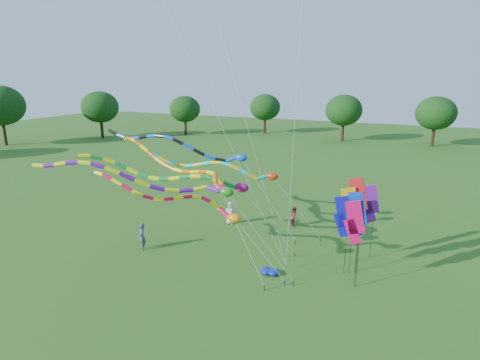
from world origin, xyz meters
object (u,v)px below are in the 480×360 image
at_px(person_b, 142,237).
at_px(tube_kite_orange, 180,166).
at_px(blue_nylon_heap, 269,270).
at_px(person_c, 295,217).
at_px(person_a, 230,213).
at_px(tube_kite_red, 182,201).

bearing_deg(person_b, tube_kite_orange, 79.12).
xyz_separation_m(blue_nylon_heap, person_b, (-8.79, -0.27, 0.72)).
height_order(person_b, person_c, person_b).
distance_m(person_a, person_b, 7.39).
distance_m(person_b, person_c, 11.39).
bearing_deg(tube_kite_red, person_c, 62.92).
bearing_deg(person_c, person_b, 136.17).
bearing_deg(person_c, tube_kite_red, 153.87).
distance_m(blue_nylon_heap, person_a, 8.38).
distance_m(tube_kite_orange, person_a, 7.17).
relative_size(tube_kite_orange, blue_nylon_heap, 10.23).
distance_m(tube_kite_red, person_c, 10.31).
height_order(tube_kite_orange, person_c, tube_kite_orange).
height_order(tube_kite_red, person_c, tube_kite_red).
bearing_deg(person_c, tube_kite_orange, 140.92).
relative_size(tube_kite_orange, person_c, 8.43).
distance_m(tube_kite_red, blue_nylon_heap, 6.54).
xyz_separation_m(tube_kite_orange, person_a, (1.02, 5.30, -4.72)).
distance_m(tube_kite_orange, person_b, 5.38).
distance_m(tube_kite_red, person_b, 4.79).
relative_size(blue_nylon_heap, person_a, 0.72).
xyz_separation_m(tube_kite_red, person_b, (-3.57, 0.63, -3.13)).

